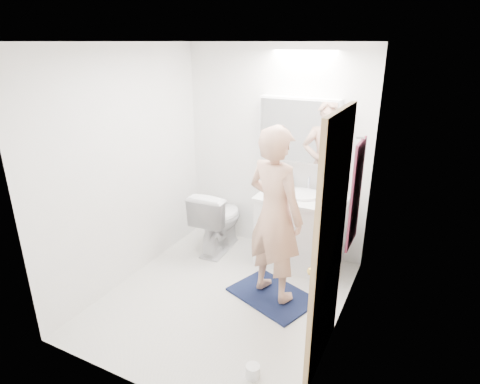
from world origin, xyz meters
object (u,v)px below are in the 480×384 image
Objects in this scene: vanity_cabinet at (300,232)px; medicine_cabinet at (299,130)px; person at (275,215)px; soap_bottle_b at (289,182)px; toothbrush_cup at (322,190)px; soap_bottle_a at (279,179)px; toilet_paper_roll at (253,371)px; toilet at (218,219)px.

medicine_cabinet reaches higher than vanity_cabinet.
vanity_cabinet is 0.53× the size of person.
soap_bottle_b is at bearing -159.33° from medicine_cabinet.
vanity_cabinet is at bearing -38.71° from soap_bottle_b.
soap_bottle_b is 1.62× the size of toothbrush_cup.
person is 8.04× the size of soap_bottle_a.
vanity_cabinet is 5.35× the size of soap_bottle_b.
soap_bottle_a is 0.11m from soap_bottle_b.
person is 0.94m from soap_bottle_a.
person is at bearing 104.22° from toilet_paper_roll.
soap_bottle_b is 0.40m from toothbrush_cup.
toilet is at bearing -12.51° from person.
toilet is at bearing -166.66° from toothbrush_cup.
vanity_cabinet is at bearing -24.35° from soap_bottle_a.
toilet is at bearing -158.88° from soap_bottle_b.
soap_bottle_b is (-0.22, 0.18, 0.51)m from vanity_cabinet.
toilet_paper_roll is (0.26, -1.02, -0.84)m from person.
toilet_paper_roll is at bearing -79.00° from medicine_cabinet.
toilet is 4.68× the size of soap_bottle_b.
medicine_cabinet is 0.60m from soap_bottle_b.
toothbrush_cup is (0.32, -0.05, -0.63)m from medicine_cabinet.
soap_bottle_a is at bearing -50.39° from person.
toilet_paper_roll is at bearing 124.54° from person.
toilet reaches higher than vanity_cabinet.
person reaches higher than toilet_paper_roll.
vanity_cabinet is 0.65m from soap_bottle_a.
toilet is (-0.84, -0.33, -1.11)m from medicine_cabinet.
person reaches higher than toilet.
vanity_cabinet is 0.53m from toothbrush_cup.
person is at bearing 144.35° from toilet.
person is 0.94m from soap_bottle_b.
medicine_cabinet is at bearing 17.84° from soap_bottle_a.
toilet_paper_roll is (0.38, -1.97, -1.45)m from medicine_cabinet.
toilet is 2.08m from toilet_paper_roll.
vanity_cabinet is 0.59m from soap_bottle_b.
soap_bottle_a is 2.03× the size of toothbrush_cup.
vanity_cabinet is 1.02× the size of medicine_cabinet.
soap_bottle_a is at bearing 155.65° from vanity_cabinet.
toilet is at bearing -158.92° from medicine_cabinet.
soap_bottle_b reaches higher than vanity_cabinet.
toothbrush_cup is 2.09m from toilet_paper_roll.
medicine_cabinet is at bearing 124.63° from vanity_cabinet.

